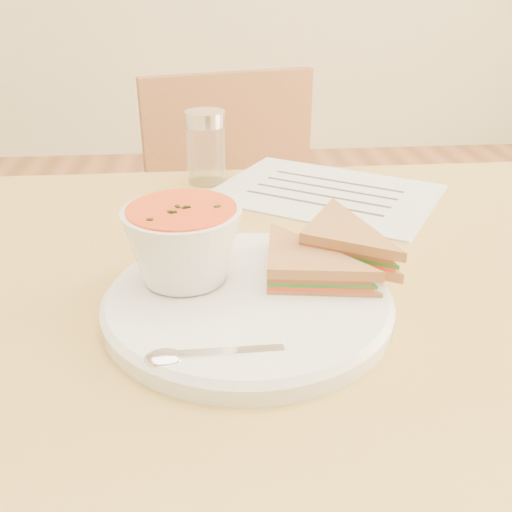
{
  "coord_description": "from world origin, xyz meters",
  "views": [
    {
      "loc": [
        -0.12,
        -0.58,
        1.06
      ],
      "look_at": [
        -0.08,
        -0.07,
        0.8
      ],
      "focal_mm": 40.0,
      "sensor_mm": 36.0,
      "label": 1
    }
  ],
  "objects_px": {
    "dining_table": "(303,489)",
    "plate": "(248,303)",
    "condiment_shaker": "(206,147)",
    "chair_far": "(257,288)",
    "soup_bowl": "(184,247)"
  },
  "relations": [
    {
      "from": "plate",
      "to": "chair_far",
      "type": "bearing_deg",
      "value": 83.81
    },
    {
      "from": "dining_table",
      "to": "plate",
      "type": "xyz_separation_m",
      "value": [
        -0.09,
        -0.09,
        0.38
      ]
    },
    {
      "from": "dining_table",
      "to": "condiment_shaker",
      "type": "height_order",
      "value": "condiment_shaker"
    },
    {
      "from": "chair_far",
      "to": "soup_bowl",
      "type": "bearing_deg",
      "value": 61.86
    },
    {
      "from": "soup_bowl",
      "to": "condiment_shaker",
      "type": "xyz_separation_m",
      "value": [
        0.03,
        0.36,
        -0.0
      ]
    },
    {
      "from": "chair_far",
      "to": "plate",
      "type": "distance_m",
      "value": 0.68
    },
    {
      "from": "dining_table",
      "to": "plate",
      "type": "bearing_deg",
      "value": -131.99
    },
    {
      "from": "chair_far",
      "to": "plate",
      "type": "height_order",
      "value": "chair_far"
    },
    {
      "from": "dining_table",
      "to": "soup_bowl",
      "type": "height_order",
      "value": "soup_bowl"
    },
    {
      "from": "dining_table",
      "to": "condiment_shaker",
      "type": "xyz_separation_m",
      "value": [
        -0.12,
        0.29,
        0.43
      ]
    },
    {
      "from": "chair_far",
      "to": "condiment_shaker",
      "type": "bearing_deg",
      "value": 48.37
    },
    {
      "from": "chair_far",
      "to": "plate",
      "type": "relative_size",
      "value": 2.99
    },
    {
      "from": "condiment_shaker",
      "to": "dining_table",
      "type": "bearing_deg",
      "value": -67.73
    },
    {
      "from": "soup_bowl",
      "to": "condiment_shaker",
      "type": "distance_m",
      "value": 0.36
    },
    {
      "from": "dining_table",
      "to": "chair_far",
      "type": "xyz_separation_m",
      "value": [
        -0.02,
        0.49,
        0.06
      ]
    }
  ]
}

